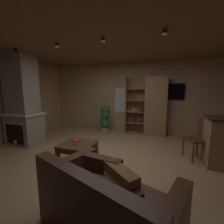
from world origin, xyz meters
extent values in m
cube|color=tan|center=(0.00, 0.00, -0.01)|extent=(6.47, 5.22, 0.02)
cube|color=tan|center=(0.00, 2.64, 1.29)|extent=(6.59, 0.06, 2.57)
cube|color=brown|center=(0.00, 0.00, 2.58)|extent=(6.47, 5.22, 0.02)
cube|color=white|center=(-0.29, 2.61, 1.18)|extent=(0.67, 0.01, 0.91)
cube|color=gray|center=(-2.68, 0.28, 0.43)|extent=(0.90, 0.66, 0.85)
cube|color=gray|center=(-2.68, 0.28, 1.71)|extent=(0.76, 0.56, 1.72)
cube|color=beige|center=(-2.68, 0.28, 0.88)|extent=(0.98, 0.74, 0.06)
cube|color=black|center=(-2.68, -0.02, 0.36)|extent=(0.63, 0.08, 0.55)
sphere|color=orange|center=(-2.68, -0.03, 0.14)|extent=(0.14, 0.14, 0.14)
cube|color=#997047|center=(0.92, 2.36, 1.00)|extent=(0.72, 0.38, 2.01)
cube|color=#997047|center=(0.22, 2.54, 1.00)|extent=(0.67, 0.02, 2.01)
cube|color=#997047|center=(-0.10, 2.36, 1.00)|extent=(0.02, 0.38, 2.01)
sphere|color=black|center=(0.74, 2.16, 1.10)|extent=(0.04, 0.04, 0.04)
cube|color=#997047|center=(0.22, 2.36, 0.01)|extent=(0.67, 0.38, 0.02)
cube|color=#997047|center=(0.22, 2.36, 0.40)|extent=(0.67, 0.38, 0.02)
cube|color=#997047|center=(0.22, 2.36, 0.80)|extent=(0.67, 0.38, 0.02)
cube|color=#997047|center=(0.22, 2.36, 1.21)|extent=(0.67, 0.38, 0.02)
cube|color=#997047|center=(0.22, 2.36, 1.61)|extent=(0.67, 0.38, 0.02)
cube|color=#2D4C8C|center=(0.42, 2.30, 0.89)|extent=(0.04, 0.23, 0.16)
cube|color=#2D4C8C|center=(0.08, 2.30, 0.52)|extent=(0.04, 0.23, 0.21)
cube|color=brown|center=(0.09, 2.30, 1.33)|extent=(0.03, 0.23, 0.22)
cube|color=#B22D2D|center=(0.15, 2.30, 0.51)|extent=(0.04, 0.23, 0.20)
cube|color=brown|center=(0.41, 2.30, 0.51)|extent=(0.05, 0.23, 0.19)
sphere|color=beige|center=(0.16, 2.36, 0.85)|extent=(0.10, 0.10, 0.10)
cube|color=#4C2D1E|center=(0.62, -1.51, 0.21)|extent=(1.67, 1.29, 0.42)
cube|color=#4C2D1E|center=(0.50, -1.84, 0.63)|extent=(1.44, 0.62, 0.42)
cube|color=#4C2D1E|center=(-0.01, -1.29, 0.34)|extent=(0.42, 0.85, 0.67)
cube|color=brown|center=(0.50, -1.42, 0.59)|extent=(0.47, 0.23, 0.44)
cube|color=olive|center=(0.76, -1.56, 0.58)|extent=(0.44, 0.40, 0.44)
cube|color=brown|center=(0.80, -1.65, 0.54)|extent=(0.46, 0.41, 0.36)
cube|color=brown|center=(0.68, -1.67, 0.55)|extent=(0.40, 0.18, 0.34)
cube|color=#4C331E|center=(-0.49, -0.37, 0.45)|extent=(0.66, 0.62, 0.05)
cube|color=#4C331E|center=(-0.49, -0.37, 0.39)|extent=(0.60, 0.56, 0.08)
cube|color=#4C331E|center=(-0.78, -0.63, 0.21)|extent=(0.07, 0.07, 0.43)
cube|color=#4C331E|center=(-0.20, -0.63, 0.21)|extent=(0.07, 0.07, 0.43)
cube|color=#4C331E|center=(-0.78, -0.10, 0.21)|extent=(0.07, 0.07, 0.43)
cube|color=#4C331E|center=(-0.20, -0.10, 0.21)|extent=(0.07, 0.07, 0.43)
cube|color=#B22D2D|center=(-0.53, -0.37, 0.49)|extent=(0.11, 0.11, 0.02)
cube|color=#B22D2D|center=(-0.56, -0.30, 0.51)|extent=(0.14, 0.13, 0.02)
cube|color=#4C331E|center=(1.89, 0.75, 0.46)|extent=(0.56, 0.56, 0.04)
cube|color=#4C331E|center=(2.06, 0.84, 0.70)|extent=(0.21, 0.38, 0.44)
cylinder|color=#4C331E|center=(1.65, 0.84, 0.23)|extent=(0.04, 0.04, 0.46)
cylinder|color=#4C331E|center=(1.80, 0.51, 0.23)|extent=(0.04, 0.04, 0.46)
cylinder|color=#4C331E|center=(1.97, 0.99, 0.23)|extent=(0.04, 0.04, 0.46)
cylinder|color=#4C331E|center=(2.13, 0.67, 0.23)|extent=(0.04, 0.04, 0.46)
cylinder|color=#9E896B|center=(-0.85, 2.07, 0.10)|extent=(0.32, 0.32, 0.19)
sphere|color=#235B2D|center=(-0.83, 2.05, 0.33)|extent=(0.34, 0.34, 0.34)
sphere|color=#235B2D|center=(-0.87, 2.06, 0.49)|extent=(0.28, 0.28, 0.28)
sphere|color=#235B2D|center=(-0.81, 2.03, 0.66)|extent=(0.31, 0.31, 0.31)
sphere|color=#235B2D|center=(-0.85, 2.11, 0.85)|extent=(0.35, 0.35, 0.35)
cube|color=black|center=(1.33, 2.58, 1.51)|extent=(0.97, 0.05, 0.55)
cube|color=black|center=(1.33, 2.55, 1.51)|extent=(0.93, 0.01, 0.51)
cylinder|color=black|center=(-2.23, -0.16, 2.50)|extent=(0.07, 0.07, 0.09)
cylinder|color=black|center=(-1.06, -0.13, 2.50)|extent=(0.07, 0.07, 0.09)
cylinder|color=black|center=(0.00, -0.13, 2.50)|extent=(0.07, 0.07, 0.09)
cylinder|color=black|center=(1.11, -0.13, 2.50)|extent=(0.07, 0.07, 0.09)
camera|label=1|loc=(1.12, -2.87, 1.57)|focal=23.51mm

